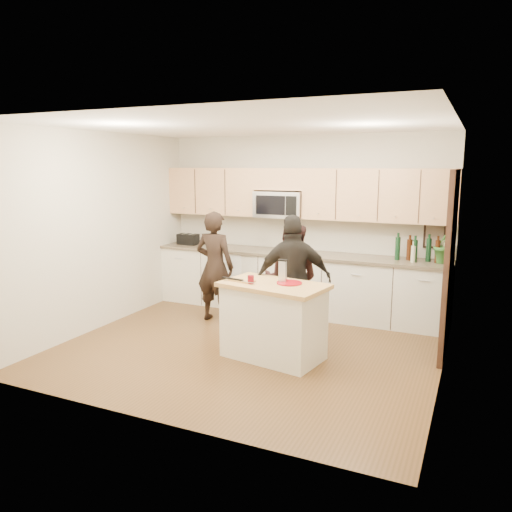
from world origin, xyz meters
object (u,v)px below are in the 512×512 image
at_px(toaster, 188,239).
at_px(woman_right, 293,280).
at_px(island, 273,320).
at_px(woman_center, 291,281).
at_px(woman_left, 215,267).

bearing_deg(toaster, woman_right, -28.62).
xyz_separation_m(island, toaster, (-2.30, 1.84, 0.57)).
relative_size(woman_center, woman_right, 0.92).
relative_size(toaster, woman_center, 0.22).
bearing_deg(woman_center, woman_left, -16.86).
relative_size(woman_left, woman_right, 0.97).
distance_m(island, toaster, 3.01).
xyz_separation_m(toaster, woman_center, (2.24, -1.08, -0.27)).
bearing_deg(woman_right, island, 58.20).
xyz_separation_m(toaster, woman_right, (2.34, -1.27, -0.21)).
xyz_separation_m(toaster, woman_left, (0.97, -0.85, -0.23)).
bearing_deg(woman_left, woman_center, 168.80).
bearing_deg(toaster, woman_left, -41.00).
bearing_deg(woman_right, woman_center, -91.12).
height_order(island, woman_left, woman_left).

